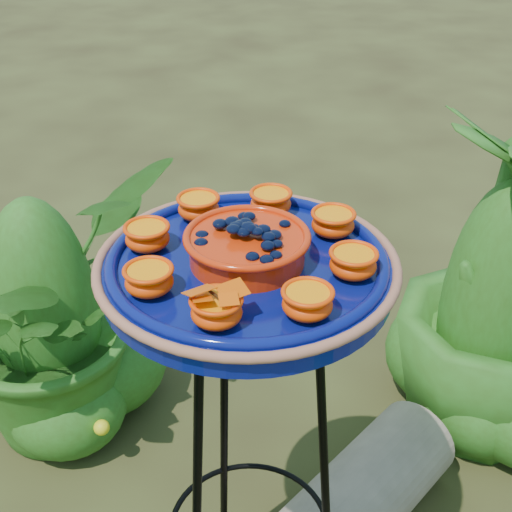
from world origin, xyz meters
name	(u,v)px	position (x,y,z in m)	size (l,w,h in m)	color
tripod_stand	(249,443)	(-0.15, 0.06, 0.54)	(0.41, 0.41, 0.88)	black
feeder_dish	(247,262)	(-0.15, 0.06, 0.92)	(0.57, 0.57, 0.11)	#07105C
driftwood_log	(347,512)	(0.08, 0.24, 0.11)	(0.21, 0.21, 0.64)	gray
shrub_back_left	(45,307)	(-0.69, 0.70, 0.38)	(0.69, 0.60, 0.77)	#2A5416
shrub_back_right	(500,287)	(0.51, 0.66, 0.46)	(0.52, 0.52, 0.93)	#2A5416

